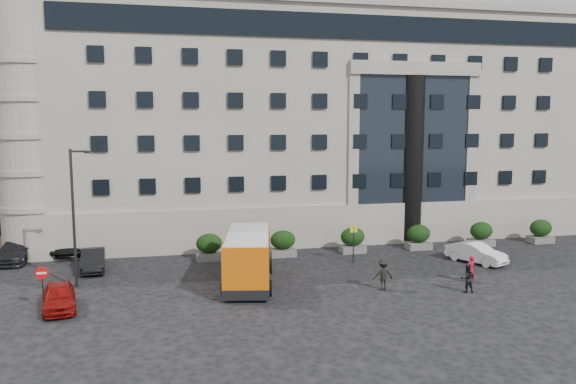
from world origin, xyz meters
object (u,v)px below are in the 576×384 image
hedge_f (541,231)px  pedestrian_c (383,274)px  parked_car_a (59,297)px  white_taxi (476,253)px  hedge_a (209,247)px  hedge_b (283,243)px  pedestrian_a (471,269)px  hedge_c (353,240)px  parked_car_d (75,243)px  no_entry_sign (42,280)px  bus_stop_sign (354,237)px  parked_car_b (93,260)px  pedestrian_b (467,279)px  street_lamp (74,213)px  minibus (248,256)px  parked_car_c (15,251)px  hedge_e (481,234)px  red_truck (104,216)px  hedge_d (419,237)px

hedge_f → pedestrian_c: size_ratio=1.03×
parked_car_a → white_taxi: bearing=-0.8°
hedge_a → hedge_b: 5.20m
parked_car_a → pedestrian_a: bearing=-10.0°
hedge_a → hedge_f: (26.00, 0.00, 0.00)m
hedge_c → parked_car_d: size_ratio=0.35×
no_entry_sign → pedestrian_c: 18.13m
bus_stop_sign → no_entry_sign: 19.46m
bus_stop_sign → parked_car_b: (-17.00, 1.69, -1.05)m
hedge_a → pedestrian_b: (13.53, -10.51, -0.14)m
parked_car_a → white_taxi: (25.88, 4.01, 0.01)m
street_lamp → parked_car_b: 5.23m
parked_car_a → pedestrian_b: pedestrian_b is taller
minibus → pedestrian_a: bearing=-0.2°
parked_car_c → parked_car_d: 3.92m
hedge_e → white_taxi: 5.67m
hedge_b → hedge_f: size_ratio=1.00×
bus_stop_sign → pedestrian_b: bearing=-62.4°
hedge_f → street_lamp: size_ratio=0.23×
hedge_b → pedestrian_c: bearing=-66.6°
hedge_f → pedestrian_c: hedge_f is taller
bus_stop_sign → no_entry_sign: (-18.50, -6.04, -0.08)m
hedge_a → pedestrian_b: size_ratio=1.17×
hedge_e → street_lamp: size_ratio=0.23×
hedge_f → no_entry_sign: size_ratio=0.79×
hedge_b → hedge_f: (20.80, 0.00, 0.00)m
pedestrian_a → pedestrian_c: size_ratio=0.90×
white_taxi → pedestrian_b: pedestrian_b is taller
hedge_e → hedge_f: (5.20, 0.00, 0.00)m
parked_car_a → pedestrian_a: pedestrian_a is taller
minibus → pedestrian_c: size_ratio=4.27×
parked_car_d → white_taxi: size_ratio=1.29×
parked_car_b → red_truck: bearing=87.2°
hedge_b → red_truck: size_ratio=0.30×
hedge_c → parked_car_a: 20.60m
pedestrian_a → no_entry_sign: bearing=-9.1°
minibus → pedestrian_a: 13.23m
parked_car_b → pedestrian_c: 18.41m
hedge_f → parked_car_a: size_ratio=0.47×
white_taxi → parked_car_d: bearing=135.5°
hedge_a → hedge_d: bearing=0.0°
hedge_d → street_lamp: 24.27m
bus_stop_sign → minibus: bearing=-155.6°
street_lamp → minibus: size_ratio=1.05×
red_truck → parked_car_a: (-0.35, -19.30, -0.93)m
pedestrian_b → pedestrian_c: size_ratio=0.88×
street_lamp → white_taxi: 25.79m
hedge_a → hedge_c: (10.40, 0.00, 0.00)m
minibus → parked_car_b: bearing=161.6°
pedestrian_b → pedestrian_c: bearing=-14.5°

